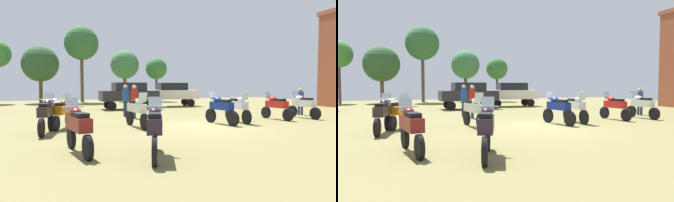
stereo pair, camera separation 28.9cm
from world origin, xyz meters
The scene contains 20 objects.
ground_plane centered at (0.00, 0.00, 0.01)m, with size 44.00×52.00×0.02m.
motorcycle_1 centered at (4.77, 0.99, 0.74)m, with size 0.62×2.15×1.46m.
motorcycle_3 centered at (6.63, 1.08, 0.75)m, with size 0.62×2.22×1.48m.
motorcycle_4 centered at (-5.46, -3.69, 0.74)m, with size 0.74×2.22×1.46m.
motorcycle_6 centered at (1.10, 0.32, 0.76)m, with size 0.73×2.17×1.51m.
motorcycle_7 centered at (2.19, 0.60, 0.76)m, with size 0.62×2.24×1.51m.
motorcycle_8 centered at (-2.84, 0.56, 0.76)m, with size 0.68×2.31×1.50m.
motorcycle_9 centered at (-5.82, 1.39, 0.73)m, with size 0.86×2.11×1.45m.
motorcycle_10 centered at (-3.68, -4.78, 0.76)m, with size 0.86×2.16×1.50m.
motorcycle_11 centered at (-6.40, 0.10, 0.76)m, with size 0.68×2.30×1.50m.
car_1 centered at (3.01, 12.06, 1.19)m, with size 4.35×1.92×2.00m.
car_2 centered at (-1.04, 10.45, 1.19)m, with size 4.39×2.02×2.00m.
person_1 centered at (7.82, 2.53, 0.97)m, with size 0.48×0.48×1.64m.
person_2 centered at (-2.13, 4.05, 1.09)m, with size 0.43×0.43×1.82m.
person_3 centered at (-2.41, 5.05, 1.10)m, with size 0.48×0.48×1.83m.
tree_1 centered at (4.14, 20.11, 3.61)m, with size 2.38×2.38×4.82m.
tree_2 centered at (-7.81, 20.84, 3.93)m, with size 3.58×3.58×5.72m.
tree_4 centered at (-3.79, 20.98, 6.17)m, with size 3.52×3.52×7.96m.
tree_6 centered at (-11.74, 21.32, 4.83)m, with size 2.65×2.65×6.18m.
tree_7 centered at (0.81, 21.21, 4.05)m, with size 3.15×3.15×5.65m.
Camera 2 is at (-5.58, -11.99, 1.84)m, focal length 32.08 mm.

